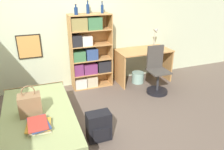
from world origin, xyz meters
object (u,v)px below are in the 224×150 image
Objects in this scene: bottle_green at (76,11)px; bottle_brown at (88,9)px; desk_chair at (157,77)px; backpack at (99,127)px; bookcase at (88,53)px; bed at (40,125)px; desk_lamp at (156,33)px; book_stack_on_bed at (39,125)px; bottle_clear at (102,9)px; desk at (143,59)px; waste_bin at (138,77)px; handbag at (30,105)px.

bottle_green is 0.79× the size of bottle_brown.
desk_chair reaches higher than backpack.
bottle_brown is (0.05, 0.05, 0.89)m from bookcase.
bed is 3.85× the size of desk_lamp.
bottle_green reaches higher than bed.
backpack is at bearing 4.12° from book_stack_on_bed.
bottle_clear is 0.24× the size of desk_chair.
book_stack_on_bed is 3.28m from desk_lamp.
bookcase reaches higher than bed.
bottle_clear is 1.45m from desk.
bookcase is (1.13, 1.44, 0.54)m from bed.
desk is 0.42m from waste_bin.
bottle_clear is (0.28, -0.04, -0.01)m from bottle_brown.
desk is at bearing -9.33° from bottle_brown.
bottle_brown is (0.26, 0.09, 0.02)m from bottle_green.
desk is 2.46× the size of desk_lamp.
bed is at bearing -164.00° from desk_chair.
desk_lamp is 0.51× the size of desk_chair.
bottle_brown is 0.21× the size of desk.
desk_chair reaches higher than waste_bin.
bottle_clear is at bearing 51.51° from book_stack_on_bed.
handbag is 3.15m from desk_lamp.
waste_bin is (1.29, -0.16, -1.50)m from bottle_green.
desk_lamp is at bearing -4.31° from bottle_brown.
bottle_clear reaches higher than waste_bin.
handbag is (-0.08, -0.04, 0.37)m from bed.
bottle_green reaches higher than bookcase.
bookcase is 6.70× the size of bottle_clear.
bookcase is 0.94m from bottle_clear.
bed reaches higher than backpack.
desk_chair is 3.52× the size of waste_bin.
desk_chair is at bearing -75.56° from waste_bin.
book_stack_on_bed is 0.33× the size of desk.
bottle_green reaches higher than book_stack_on_bed.
desk_lamp is at bearing -2.43° from bookcase.
bottle_clear is at bearing 163.93° from waste_bin.
desk is at bearing 35.51° from book_stack_on_bed.
bottle_brown is at bearing 77.86° from backpack.
waste_bin is (2.29, 1.26, -0.47)m from handbag.
bookcase is 0.89m from bottle_brown.
bottle_clear is (1.54, 1.48, 1.05)m from handbag.
book_stack_on_bed is 0.90× the size of backpack.
backpack is at bearing -138.12° from desk_lamp.
bed is at bearing 156.45° from backpack.
backpack is at bearing -94.50° from bottle_green.
waste_bin is at bearing -14.04° from bottle_brown.
book_stack_on_bed is 1.43× the size of waste_bin.
book_stack_on_bed is 2.17m from bookcase.
bed is 1.90m from bookcase.
book_stack_on_bed is at bearing -143.77° from waste_bin.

